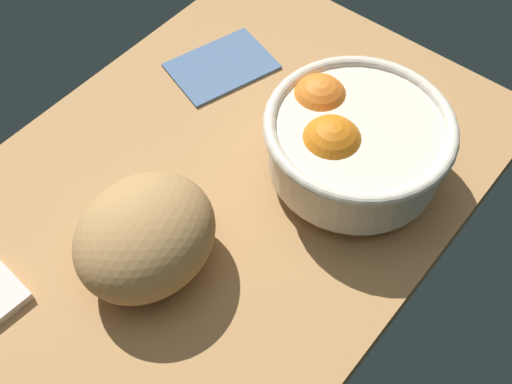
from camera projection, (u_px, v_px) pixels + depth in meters
The scene contains 4 objects.
ground_plane at pixel (208, 202), 83.62cm from camera, with size 81.91×53.89×3.00cm, color #B07D4A.
fruit_bowl at pixel (352, 140), 79.22cm from camera, with size 23.06×23.06×11.43cm.
bread_loaf at pixel (145, 236), 72.33cm from camera, with size 16.90×14.56×11.24cm, color tan.
napkin_folded at pixel (222, 65), 95.39cm from camera, with size 14.49×10.09×0.89cm, color slate.
Camera 1 is at (32.90, 34.79, 67.33)cm, focal length 45.96 mm.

